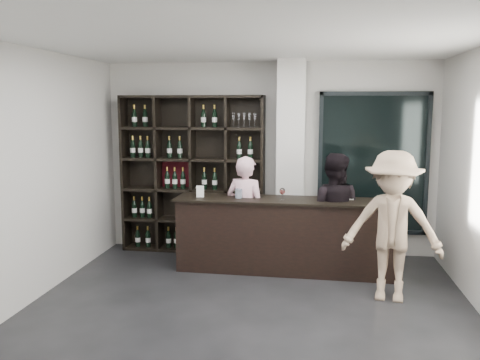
% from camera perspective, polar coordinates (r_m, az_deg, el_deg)
% --- Properties ---
extents(floor, '(5.00, 5.50, 0.01)m').
position_cam_1_polar(floor, '(5.49, 0.48, -15.83)').
color(floor, black).
rests_on(floor, ground).
extents(wine_shelf, '(2.20, 0.35, 2.40)m').
position_cam_1_polar(wine_shelf, '(7.81, -5.33, 0.62)').
color(wine_shelf, black).
rests_on(wine_shelf, floor).
extents(structural_column, '(0.40, 0.40, 2.90)m').
position_cam_1_polar(structural_column, '(7.48, 5.72, 2.20)').
color(structural_column, silver).
rests_on(structural_column, floor).
extents(glass_panel, '(1.60, 0.08, 2.10)m').
position_cam_1_polar(glass_panel, '(7.75, 14.69, 1.81)').
color(glass_panel, black).
rests_on(glass_panel, floor).
extents(tasting_counter, '(3.05, 0.64, 1.00)m').
position_cam_1_polar(tasting_counter, '(6.94, 5.34, -6.22)').
color(tasting_counter, black).
rests_on(tasting_counter, floor).
extents(taster_pink, '(0.66, 0.53, 1.57)m').
position_cam_1_polar(taster_pink, '(7.02, 0.64, -3.66)').
color(taster_pink, beige).
rests_on(taster_pink, floor).
extents(taster_black, '(0.88, 0.74, 1.62)m').
position_cam_1_polar(taster_black, '(6.97, 10.36, -3.66)').
color(taster_black, black).
rests_on(taster_black, floor).
extents(customer, '(1.22, 0.84, 1.74)m').
position_cam_1_polar(customer, '(6.10, 16.72, -5.02)').
color(customer, '#957B62').
rests_on(customer, floor).
extents(wine_glass, '(0.10, 0.10, 0.18)m').
position_cam_1_polar(wine_glass, '(6.74, 4.78, -1.50)').
color(wine_glass, white).
rests_on(wine_glass, tasting_counter).
extents(spit_cup, '(0.10, 0.10, 0.13)m').
position_cam_1_polar(spit_cup, '(6.88, -0.15, -1.51)').
color(spit_cup, silver).
rests_on(spit_cup, tasting_counter).
extents(napkin_stack, '(0.12, 0.12, 0.02)m').
position_cam_1_polar(napkin_stack, '(6.95, 12.21, -2.07)').
color(napkin_stack, white).
rests_on(napkin_stack, tasting_counter).
extents(card_stand, '(0.11, 0.06, 0.15)m').
position_cam_1_polar(card_stand, '(6.98, -4.49, -1.29)').
color(card_stand, white).
rests_on(card_stand, tasting_counter).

